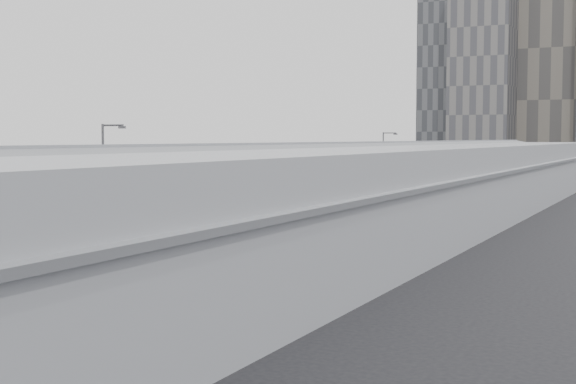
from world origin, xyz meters
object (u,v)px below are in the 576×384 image
Objects in this scene: bus_2 at (87,246)px; bus_3 at (234,220)px; bus_5 at (361,196)px; street_lamp_far at (385,158)px; bus_6 at (401,189)px; bus_7 at (438,182)px; street_lamp_near at (106,174)px; bus_4 at (294,205)px; suv at (438,178)px; shipping_container at (394,182)px.

bus_3 is (0.61, 15.44, 0.07)m from bus_2.
street_lamp_far is (-5.80, 23.99, 3.29)m from bus_5.
street_lamp_far is at bearing 107.27° from bus_5.
bus_7 reaches higher than bus_6.
bus_7 reaches higher than bus_3.
bus_6 is (0.36, 55.24, 0.01)m from bus_2.
street_lamp_near reaches higher than bus_3.
bus_4 is 15.10m from bus_5.
bus_7 is 27.14m from suv.
bus_6 is 19.63m from shipping_container.
street_lamp_far is (1.14, 56.28, -0.12)m from street_lamp_near.
bus_6 is at bearing -89.11° from suv.
bus_5 reaches higher than shipping_container.
street_lamp_far is (-6.14, -4.14, 3.17)m from bus_7.
bus_5 is at bearing 94.14° from bus_3.
shipping_container is at bearing 98.15° from street_lamp_far.
bus_5 is 0.93× the size of bus_7.
street_lamp_near reaches higher than bus_7.
bus_5 is (0.19, 42.35, 0.03)m from bus_2.
bus_4 is 1.13× the size of bus_5.
bus_3 is 81.55m from suv.
bus_5 is 24.90m from street_lamp_far.
bus_3 is 51.39m from street_lamp_far.
shipping_container is (-7.18, 3.09, -0.38)m from bus_7.
street_lamp_far is (-5.61, 66.35, 3.33)m from bus_2.
bus_4 reaches higher than shipping_container.
street_lamp_near is 63.62m from shipping_container.
bus_6 is 42.00m from suv.
bus_5 is 1.46× the size of street_lamp_near.
bus_4 is 39.57m from street_lamp_far.
shipping_container is at bearing 116.20° from bus_6.
suv is (-7.14, 26.17, -0.83)m from bus_7.
suv is at bearing 91.89° from street_lamp_far.
bus_2 is 12.60m from street_lamp_near.
bus_3 is 1.50× the size of street_lamp_near.
suv is (0.04, 23.08, -0.45)m from shipping_container.
street_lamp_far is 30.59m from suv.
bus_4 is at bearing -93.41° from suv.
street_lamp_far is at bearing 88.84° from street_lamp_near.
street_lamp_near is at bearing -98.76° from suv.
street_lamp_far is (-5.97, 11.10, 3.32)m from bus_6.
bus_7 is at bearing 93.32° from bus_3.
street_lamp_near is at bearing -99.97° from bus_7.
bus_2 is at bearing -93.53° from bus_7.
street_lamp_far reaches higher than shipping_container.
bus_6 is at bearing -93.75° from bus_7.
bus_2 is 1.43× the size of street_lamp_near.
bus_5 reaches higher than bus_6.
suv is (0.14, 86.59, -4.12)m from street_lamp_near.
bus_5 is 12.89m from bus_6.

